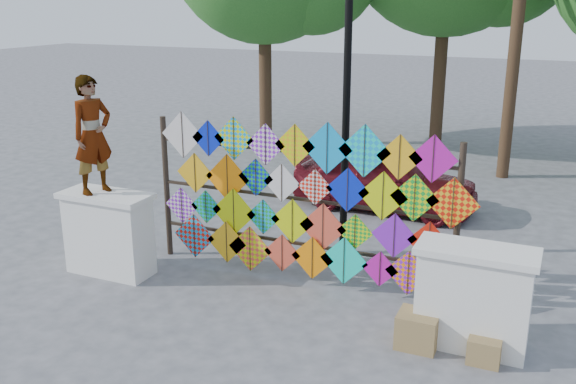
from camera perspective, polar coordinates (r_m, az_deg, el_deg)
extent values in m
plane|color=gray|center=(9.17, -1.12, -9.46)|extent=(80.00, 80.00, 0.00)
cube|color=white|center=(10.14, -15.62, -3.78)|extent=(1.30, 0.55, 1.20)
cube|color=white|center=(9.94, -15.91, -0.32)|extent=(1.40, 0.65, 0.08)
cube|color=white|center=(8.07, 16.12, -9.31)|extent=(1.30, 0.55, 1.20)
cube|color=white|center=(7.82, 16.50, -5.08)|extent=(1.40, 0.65, 0.08)
cylinder|color=black|center=(10.49, -10.74, 0.42)|extent=(0.09, 0.09, 2.30)
cylinder|color=black|center=(8.83, 14.80, -3.02)|extent=(0.09, 0.09, 2.30)
cube|color=black|center=(9.62, 0.89, -4.58)|extent=(4.60, 0.04, 0.04)
cube|color=black|center=(9.39, 0.90, -0.60)|extent=(4.60, 0.04, 0.04)
cube|color=black|center=(9.20, 0.92, 3.56)|extent=(4.60, 0.04, 0.04)
cube|color=silver|center=(10.01, -9.36, 5.05)|extent=(0.74, 0.01, 0.74)
cube|color=black|center=(10.00, -9.40, 5.03)|extent=(0.01, 0.01, 0.72)
cube|color=#081FC4|center=(9.77, -7.11, 4.76)|extent=(0.56, 0.01, 0.56)
cube|color=black|center=(9.76, -7.14, 4.74)|extent=(0.01, 0.01, 0.55)
cube|color=#C9DB08|center=(9.55, -4.83, 4.77)|extent=(0.66, 0.01, 0.66)
cube|color=black|center=(9.54, -4.87, 4.75)|extent=(0.01, 0.01, 0.65)
cube|color=purple|center=(9.33, -2.01, 4.25)|extent=(0.62, 0.01, 0.62)
cube|color=black|center=(9.32, -2.04, 4.24)|extent=(0.01, 0.01, 0.61)
cube|color=#C9DB08|center=(9.13, 0.60, 4.17)|extent=(0.62, 0.01, 0.62)
cube|color=black|center=(9.12, 0.57, 4.16)|extent=(0.01, 0.01, 0.61)
cube|color=#0996DD|center=(8.95, 3.50, 3.90)|extent=(0.75, 0.01, 0.75)
cube|color=black|center=(8.94, 3.48, 3.88)|extent=(0.01, 0.01, 0.74)
cube|color=#0996DD|center=(8.78, 6.81, 3.65)|extent=(0.75, 0.01, 0.75)
cube|color=black|center=(8.77, 6.79, 3.63)|extent=(0.01, 0.01, 0.74)
cube|color=#EEA915|center=(8.67, 9.88, 3.06)|extent=(0.63, 0.01, 0.63)
cube|color=black|center=(8.65, 9.86, 3.05)|extent=(0.01, 0.01, 0.62)
cube|color=#BB119C|center=(8.57, 12.78, 2.88)|extent=(0.65, 0.01, 0.65)
cube|color=black|center=(8.56, 12.76, 2.87)|extent=(0.01, 0.01, 0.64)
cube|color=#EEA915|center=(9.99, -8.26, 1.69)|extent=(0.64, 0.01, 0.64)
cube|color=black|center=(9.98, -8.30, 1.68)|extent=(0.01, 0.01, 0.63)
cube|color=orange|center=(9.71, -5.40, 1.25)|extent=(0.75, 0.01, 0.75)
cube|color=black|center=(9.70, -5.43, 1.23)|extent=(0.01, 0.01, 0.73)
cube|color=#129626|center=(9.48, -2.88, 1.31)|extent=(0.58, 0.01, 0.58)
cube|color=black|center=(9.47, -2.91, 1.29)|extent=(0.01, 0.01, 0.57)
cube|color=silver|center=(9.31, -0.55, 0.82)|extent=(0.58, 0.01, 0.58)
cube|color=black|center=(9.30, -0.59, 0.80)|extent=(0.01, 0.01, 0.57)
cube|color=red|center=(9.12, 2.42, 0.43)|extent=(0.54, 0.01, 0.54)
cube|color=black|center=(9.11, 2.39, 0.41)|extent=(0.01, 0.01, 0.53)
cube|color=#081FC4|center=(8.95, 5.31, 0.18)|extent=(0.64, 0.01, 0.64)
cube|color=black|center=(8.94, 5.28, 0.16)|extent=(0.01, 0.01, 0.63)
cube|color=#C9DB08|center=(8.82, 8.43, -0.36)|extent=(0.70, 0.01, 0.70)
cube|color=black|center=(8.81, 8.41, -0.38)|extent=(0.01, 0.01, 0.69)
cube|color=#C9DB08|center=(8.72, 11.18, -0.52)|extent=(0.67, 0.01, 0.67)
cube|color=black|center=(8.70, 11.16, -0.54)|extent=(0.01, 0.01, 0.66)
cube|color=#EEA915|center=(8.63, 14.43, -0.99)|extent=(0.71, 0.01, 0.71)
cube|color=black|center=(8.62, 14.42, -1.01)|extent=(0.01, 0.01, 0.70)
cube|color=silver|center=(10.24, -9.42, -1.16)|extent=(0.59, 0.01, 0.59)
cube|color=black|center=(10.23, -9.46, -1.18)|extent=(0.01, 0.01, 0.58)
cube|color=#0996DD|center=(10.00, -7.29, -1.31)|extent=(0.54, 0.01, 0.54)
cube|color=black|center=(9.99, -7.32, -1.33)|extent=(0.01, 0.01, 0.53)
cube|color=#C9DB08|center=(9.78, -4.83, -1.77)|extent=(0.75, 0.01, 0.75)
cube|color=black|center=(9.77, -4.87, -1.80)|extent=(0.01, 0.01, 0.73)
cube|color=#129626|center=(9.56, -2.22, -2.22)|extent=(0.55, 0.01, 0.55)
cube|color=black|center=(9.55, -2.25, -2.24)|extent=(0.01, 0.01, 0.54)
cube|color=#C9DB08|center=(9.37, 0.39, -2.62)|extent=(0.68, 0.01, 0.68)
cube|color=black|center=(9.36, 0.36, -2.64)|extent=(0.01, 0.01, 0.67)
cube|color=#DE4930|center=(9.21, 3.12, -3.14)|extent=(0.72, 0.01, 0.72)
cube|color=black|center=(9.20, 3.09, -3.16)|extent=(0.01, 0.01, 0.71)
cube|color=#C9DB08|center=(9.06, 5.97, -3.55)|extent=(0.54, 0.01, 0.54)
cube|color=black|center=(9.05, 5.95, -3.58)|extent=(0.01, 0.01, 0.53)
cube|color=purple|center=(8.91, 9.42, -3.85)|extent=(0.65, 0.01, 0.65)
cube|color=black|center=(8.90, 9.40, -3.88)|extent=(0.01, 0.01, 0.64)
cube|color=red|center=(8.82, 12.42, -4.39)|extent=(0.59, 0.01, 0.59)
cube|color=black|center=(8.81, 12.40, -4.41)|extent=(0.01, 0.01, 0.58)
cube|color=red|center=(10.24, -8.31, -3.87)|extent=(0.73, 0.01, 0.73)
cube|color=black|center=(10.23, -8.34, -3.89)|extent=(0.01, 0.01, 0.72)
cube|color=#EEA915|center=(9.97, -5.47, -4.45)|extent=(0.68, 0.01, 0.68)
cube|color=black|center=(9.96, -5.50, -4.47)|extent=(0.01, 0.01, 0.67)
cube|color=#C9DB08|center=(9.80, -3.38, -5.05)|extent=(0.73, 0.01, 0.73)
cube|color=black|center=(9.79, -3.41, -5.08)|extent=(0.01, 0.01, 0.72)
cube|color=#DE4930|center=(9.58, -0.52, -5.44)|extent=(0.59, 0.01, 0.59)
cube|color=black|center=(9.57, -0.55, -5.47)|extent=(0.01, 0.01, 0.58)
cube|color=orange|center=(9.40, 2.18, -5.88)|extent=(0.66, 0.01, 0.66)
cube|color=black|center=(9.39, 2.15, -5.91)|extent=(0.01, 0.01, 0.65)
cube|color=#0DD9BD|center=(9.23, 5.00, -6.10)|extent=(0.72, 0.01, 0.72)
cube|color=black|center=(9.22, 4.97, -6.13)|extent=(0.01, 0.01, 0.71)
cube|color=#BB119C|center=(9.10, 8.17, -6.79)|extent=(0.53, 0.01, 0.53)
cube|color=black|center=(9.09, 8.15, -6.82)|extent=(0.01, 0.01, 0.52)
cube|color=orange|center=(9.01, 10.64, -7.09)|extent=(0.65, 0.01, 0.65)
cube|color=black|center=(9.00, 10.62, -7.12)|extent=(0.01, 0.01, 0.64)
cube|color=#0DD9BD|center=(8.92, 13.83, -7.46)|extent=(0.71, 0.01, 0.71)
cube|color=black|center=(8.91, 13.82, -7.49)|extent=(0.01, 0.01, 0.70)
cylinder|color=#47341E|center=(18.41, -2.03, 10.20)|extent=(0.36, 0.36, 3.85)
cylinder|color=#47341E|center=(18.88, 13.33, 10.35)|extent=(0.36, 0.36, 4.12)
cylinder|color=#47341E|center=(15.55, 19.43, 11.09)|extent=(0.28, 0.28, 5.50)
imported|color=#99999E|center=(9.81, -16.99, 4.87)|extent=(0.58, 0.73, 1.74)
imported|color=maroon|center=(12.89, 8.57, 1.18)|extent=(3.68, 1.57, 1.24)
cylinder|color=black|center=(10.16, 5.16, 5.64)|extent=(0.12, 0.12, 4.20)
cube|color=#9B844B|center=(8.09, 11.47, -11.93)|extent=(0.49, 0.43, 0.43)
cube|color=#9B844B|center=(8.00, 17.08, -13.25)|extent=(0.37, 0.34, 0.31)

